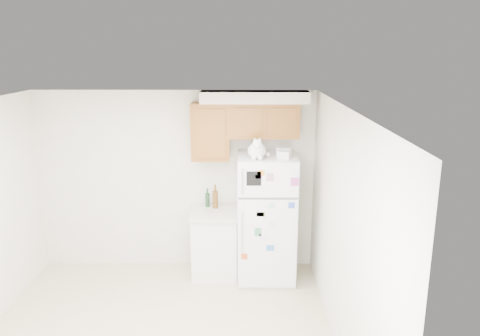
{
  "coord_description": "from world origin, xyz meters",
  "views": [
    {
      "loc": [
        0.92,
        -4.24,
        3.03
      ],
      "look_at": [
        0.89,
        1.55,
        1.55
      ],
      "focal_mm": 35.0,
      "sensor_mm": 36.0,
      "label": 1
    }
  ],
  "objects_px": {
    "cat": "(257,150)",
    "bottle_green": "(207,198)",
    "refrigerator": "(266,218)",
    "base_counter": "(215,243)",
    "storage_box_back": "(284,151)",
    "storage_box_front": "(284,155)",
    "bottle_amber": "(215,197)"
  },
  "relations": [
    {
      "from": "storage_box_back",
      "to": "storage_box_front",
      "type": "relative_size",
      "value": 1.2
    },
    {
      "from": "refrigerator",
      "to": "bottle_green",
      "type": "xyz_separation_m",
      "value": [
        -0.8,
        0.26,
        0.2
      ]
    },
    {
      "from": "refrigerator",
      "to": "cat",
      "type": "xyz_separation_m",
      "value": [
        -0.14,
        -0.16,
        0.96
      ]
    },
    {
      "from": "refrigerator",
      "to": "storage_box_back",
      "type": "bearing_deg",
      "value": 6.38
    },
    {
      "from": "bottle_green",
      "to": "bottle_amber",
      "type": "xyz_separation_m",
      "value": [
        0.11,
        -0.05,
        0.03
      ]
    },
    {
      "from": "base_counter",
      "to": "bottle_amber",
      "type": "xyz_separation_m",
      "value": [
        0.0,
        0.13,
        0.62
      ]
    },
    {
      "from": "cat",
      "to": "storage_box_back",
      "type": "relative_size",
      "value": 2.3
    },
    {
      "from": "storage_box_back",
      "to": "storage_box_front",
      "type": "xyz_separation_m",
      "value": [
        -0.02,
        -0.16,
        -0.01
      ]
    },
    {
      "from": "cat",
      "to": "storage_box_back",
      "type": "xyz_separation_m",
      "value": [
        0.35,
        0.18,
        -0.06
      ]
    },
    {
      "from": "refrigerator",
      "to": "bottle_amber",
      "type": "height_order",
      "value": "refrigerator"
    },
    {
      "from": "base_counter",
      "to": "cat",
      "type": "height_order",
      "value": "cat"
    },
    {
      "from": "base_counter",
      "to": "cat",
      "type": "distance_m",
      "value": 1.47
    },
    {
      "from": "cat",
      "to": "storage_box_back",
      "type": "distance_m",
      "value": 0.4
    },
    {
      "from": "storage_box_back",
      "to": "bottle_amber",
      "type": "distance_m",
      "value": 1.14
    },
    {
      "from": "bottle_amber",
      "to": "cat",
      "type": "bearing_deg",
      "value": -33.35
    },
    {
      "from": "base_counter",
      "to": "bottle_green",
      "type": "height_order",
      "value": "bottle_green"
    },
    {
      "from": "refrigerator",
      "to": "storage_box_front",
      "type": "relative_size",
      "value": 11.33
    },
    {
      "from": "storage_box_front",
      "to": "bottle_green",
      "type": "bearing_deg",
      "value": 175.94
    },
    {
      "from": "refrigerator",
      "to": "storage_box_back",
      "type": "distance_m",
      "value": 0.92
    },
    {
      "from": "storage_box_back",
      "to": "bottle_green",
      "type": "distance_m",
      "value": 1.25
    },
    {
      "from": "storage_box_front",
      "to": "bottle_green",
      "type": "xyz_separation_m",
      "value": [
        -1.0,
        0.39,
        -0.7
      ]
    },
    {
      "from": "cat",
      "to": "bottle_green",
      "type": "height_order",
      "value": "cat"
    },
    {
      "from": "base_counter",
      "to": "cat",
      "type": "xyz_separation_m",
      "value": [
        0.55,
        -0.23,
        1.35
      ]
    },
    {
      "from": "storage_box_front",
      "to": "cat",
      "type": "bearing_deg",
      "value": -158.78
    },
    {
      "from": "refrigerator",
      "to": "storage_box_front",
      "type": "distance_m",
      "value": 0.93
    },
    {
      "from": "cat",
      "to": "bottle_green",
      "type": "distance_m",
      "value": 1.09
    },
    {
      "from": "storage_box_front",
      "to": "bottle_green",
      "type": "relative_size",
      "value": 0.58
    },
    {
      "from": "cat",
      "to": "storage_box_back",
      "type": "bearing_deg",
      "value": 27.31
    },
    {
      "from": "storage_box_back",
      "to": "bottle_amber",
      "type": "bearing_deg",
      "value": -175.81
    },
    {
      "from": "cat",
      "to": "bottle_amber",
      "type": "relative_size",
      "value": 1.27
    },
    {
      "from": "bottle_amber",
      "to": "storage_box_back",
      "type": "bearing_deg",
      "value": -11.26
    },
    {
      "from": "refrigerator",
      "to": "storage_box_front",
      "type": "xyz_separation_m",
      "value": [
        0.2,
        -0.14,
        0.89
      ]
    }
  ]
}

